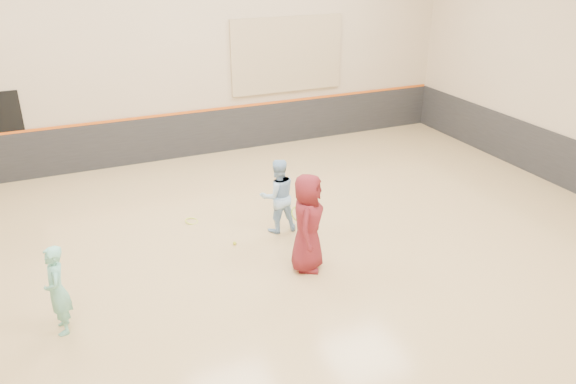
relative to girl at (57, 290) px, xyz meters
name	(u,v)px	position (x,y,z in m)	size (l,w,h in m)	color
room	(277,222)	(3.68, 0.53, 0.11)	(15.04, 12.04, 6.22)	tan
wainscot_back	(191,135)	(3.68, 6.50, -0.10)	(14.90, 0.04, 1.20)	#232326
accent_stripe	(189,112)	(3.68, 6.49, 0.52)	(14.90, 0.03, 0.06)	#D85914
acoustic_panel	(287,55)	(6.48, 6.48, 1.80)	(3.20, 0.08, 2.00)	tan
doorway	(1,139)	(-0.82, 6.51, 0.40)	(1.10, 0.05, 2.20)	black
girl	(57,290)	(0.00, 0.00, 0.00)	(0.51, 0.34, 1.41)	#75CBB9
instructor	(278,196)	(4.16, 1.64, 0.05)	(0.74, 0.57, 1.52)	#9CC8F2
young_man	(308,223)	(4.09, 0.13, 0.19)	(0.87, 0.57, 1.79)	maroon
held_racket	(298,214)	(4.44, 1.27, -0.23)	(0.51, 0.51, 0.57)	#A4C72B
spare_racket	(191,219)	(2.65, 2.69, -0.63)	(0.61, 0.61, 0.14)	#C4E833
ball_under_racket	(311,254)	(4.33, 0.48, -0.67)	(0.07, 0.07, 0.07)	gold
ball_in_hand	(315,213)	(4.18, 0.06, 0.38)	(0.07, 0.07, 0.07)	#BDCD2F
ball_beside_spare	(235,243)	(3.16, 1.41, -0.67)	(0.07, 0.07, 0.07)	gold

